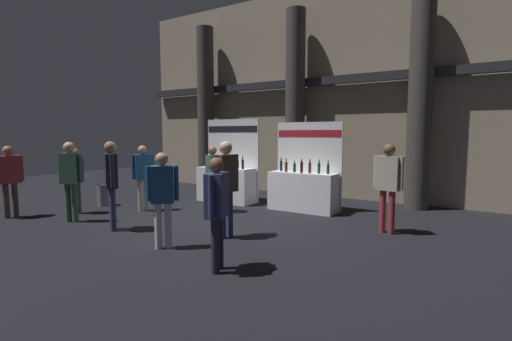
{
  "coord_description": "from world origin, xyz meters",
  "views": [
    {
      "loc": [
        5.31,
        -6.5,
        1.98
      ],
      "look_at": [
        0.65,
        0.73,
        1.13
      ],
      "focal_mm": 26.15,
      "sensor_mm": 36.0,
      "label": 1
    }
  ],
  "objects_px": {
    "visitor_5": "(217,203)",
    "trash_bin": "(104,195)",
    "visitor_9": "(70,174)",
    "visitor_2": "(9,175)",
    "visitor_8": "(226,179)",
    "visitor_6": "(388,180)",
    "visitor_1": "(162,192)",
    "visitor_0": "(213,173)",
    "visitor_3": "(75,175)",
    "visitor_4": "(143,172)",
    "visitor_7": "(111,177)",
    "exhibitor_booth_1": "(303,188)",
    "exhibitor_booth_0": "(227,181)"
  },
  "relations": [
    {
      "from": "visitor_7",
      "to": "visitor_9",
      "type": "relative_size",
      "value": 1.02
    },
    {
      "from": "visitor_9",
      "to": "visitor_1",
      "type": "bearing_deg",
      "value": -33.33
    },
    {
      "from": "visitor_5",
      "to": "trash_bin",
      "type": "bearing_deg",
      "value": -132.16
    },
    {
      "from": "visitor_7",
      "to": "visitor_1",
      "type": "bearing_deg",
      "value": -157.36
    },
    {
      "from": "trash_bin",
      "to": "visitor_4",
      "type": "xyz_separation_m",
      "value": [
        1.47,
        0.13,
        0.71
      ]
    },
    {
      "from": "exhibitor_booth_0",
      "to": "visitor_7",
      "type": "bearing_deg",
      "value": -90.18
    },
    {
      "from": "visitor_5",
      "to": "visitor_6",
      "type": "distance_m",
      "value": 3.79
    },
    {
      "from": "visitor_7",
      "to": "visitor_8",
      "type": "height_order",
      "value": "visitor_8"
    },
    {
      "from": "exhibitor_booth_1",
      "to": "visitor_0",
      "type": "relative_size",
      "value": 1.36
    },
    {
      "from": "visitor_2",
      "to": "visitor_8",
      "type": "bearing_deg",
      "value": -70.61
    },
    {
      "from": "visitor_6",
      "to": "visitor_8",
      "type": "distance_m",
      "value": 3.2
    },
    {
      "from": "visitor_5",
      "to": "visitor_9",
      "type": "distance_m",
      "value": 4.68
    },
    {
      "from": "visitor_6",
      "to": "visitor_9",
      "type": "bearing_deg",
      "value": 36.25
    },
    {
      "from": "exhibitor_booth_1",
      "to": "visitor_9",
      "type": "xyz_separation_m",
      "value": [
        -3.83,
        -3.95,
        0.49
      ]
    },
    {
      "from": "exhibitor_booth_0",
      "to": "visitor_7",
      "type": "relative_size",
      "value": 1.31
    },
    {
      "from": "visitor_7",
      "to": "visitor_8",
      "type": "xyz_separation_m",
      "value": [
        2.3,
        0.82,
        0.02
      ]
    },
    {
      "from": "exhibitor_booth_0",
      "to": "visitor_4",
      "type": "height_order",
      "value": "exhibitor_booth_0"
    },
    {
      "from": "visitor_6",
      "to": "visitor_8",
      "type": "height_order",
      "value": "visitor_8"
    },
    {
      "from": "visitor_4",
      "to": "exhibitor_booth_0",
      "type": "bearing_deg",
      "value": 0.56
    },
    {
      "from": "visitor_1",
      "to": "visitor_5",
      "type": "height_order",
      "value": "visitor_1"
    },
    {
      "from": "visitor_3",
      "to": "visitor_9",
      "type": "distance_m",
      "value": 0.96
    },
    {
      "from": "visitor_5",
      "to": "visitor_7",
      "type": "height_order",
      "value": "visitor_7"
    },
    {
      "from": "exhibitor_booth_1",
      "to": "visitor_7",
      "type": "bearing_deg",
      "value": -121.91
    },
    {
      "from": "visitor_1",
      "to": "visitor_4",
      "type": "distance_m",
      "value": 3.41
    },
    {
      "from": "visitor_0",
      "to": "visitor_9",
      "type": "xyz_separation_m",
      "value": [
        -1.98,
        -2.55,
        0.08
      ]
    },
    {
      "from": "visitor_0",
      "to": "visitor_5",
      "type": "xyz_separation_m",
      "value": [
        2.66,
        -3.14,
        0.0
      ]
    },
    {
      "from": "visitor_0",
      "to": "visitor_2",
      "type": "relative_size",
      "value": 0.99
    },
    {
      "from": "visitor_9",
      "to": "visitor_4",
      "type": "bearing_deg",
      "value": 48.38
    },
    {
      "from": "trash_bin",
      "to": "exhibitor_booth_0",
      "type": "bearing_deg",
      "value": 42.99
    },
    {
      "from": "visitor_0",
      "to": "visitor_7",
      "type": "height_order",
      "value": "visitor_7"
    },
    {
      "from": "visitor_8",
      "to": "visitor_6",
      "type": "bearing_deg",
      "value": 138.2
    },
    {
      "from": "visitor_1",
      "to": "visitor_8",
      "type": "bearing_deg",
      "value": -159.41
    },
    {
      "from": "visitor_9",
      "to": "visitor_0",
      "type": "bearing_deg",
      "value": 23.41
    },
    {
      "from": "visitor_6",
      "to": "visitor_5",
      "type": "bearing_deg",
      "value": 77.38
    },
    {
      "from": "visitor_2",
      "to": "visitor_9",
      "type": "relative_size",
      "value": 0.94
    },
    {
      "from": "visitor_0",
      "to": "visitor_9",
      "type": "distance_m",
      "value": 3.23
    },
    {
      "from": "visitor_4",
      "to": "visitor_9",
      "type": "xyz_separation_m",
      "value": [
        -0.39,
        -1.7,
        0.07
      ]
    },
    {
      "from": "exhibitor_booth_1",
      "to": "visitor_7",
      "type": "relative_size",
      "value": 1.25
    },
    {
      "from": "visitor_9",
      "to": "exhibitor_booth_1",
      "type": "bearing_deg",
      "value": 17.22
    },
    {
      "from": "exhibitor_booth_1",
      "to": "visitor_3",
      "type": "xyz_separation_m",
      "value": [
        -4.58,
        -3.38,
        0.36
      ]
    },
    {
      "from": "visitor_0",
      "to": "visitor_8",
      "type": "bearing_deg",
      "value": -18.04
    },
    {
      "from": "visitor_1",
      "to": "visitor_2",
      "type": "xyz_separation_m",
      "value": [
        -4.82,
        -0.27,
        0.03
      ]
    },
    {
      "from": "visitor_3",
      "to": "visitor_5",
      "type": "distance_m",
      "value": 5.52
    },
    {
      "from": "visitor_3",
      "to": "visitor_4",
      "type": "relative_size",
      "value": 0.97
    },
    {
      "from": "exhibitor_booth_1",
      "to": "trash_bin",
      "type": "relative_size",
      "value": 3.84
    },
    {
      "from": "visitor_0",
      "to": "visitor_8",
      "type": "height_order",
      "value": "visitor_8"
    },
    {
      "from": "visitor_0",
      "to": "visitor_9",
      "type": "relative_size",
      "value": 0.93
    },
    {
      "from": "visitor_1",
      "to": "visitor_3",
      "type": "height_order",
      "value": "visitor_1"
    },
    {
      "from": "visitor_3",
      "to": "visitor_6",
      "type": "distance_m",
      "value": 7.31
    },
    {
      "from": "visitor_5",
      "to": "visitor_1",
      "type": "bearing_deg",
      "value": -124.49
    }
  ]
}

